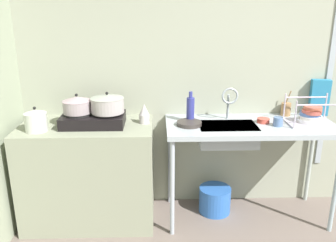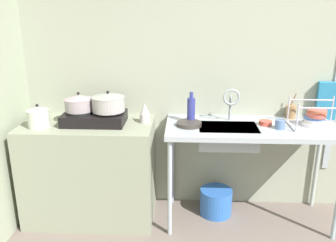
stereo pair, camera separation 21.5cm
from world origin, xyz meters
The scene contains 19 objects.
wall_back centered at (0.00, 1.89, 1.24)m, with size 5.59×0.10×2.48m, color #9DA18D.
wall_metal_strip centered at (0.28, 1.84, 1.36)m, with size 0.05×0.01×1.98m, color #A2ACB4.
counter_concrete centered at (-1.80, 1.55, 0.43)m, with size 1.07×0.58×0.86m, color gray.
counter_sink centered at (-0.46, 1.55, 0.79)m, with size 1.38×0.58×0.86m.
stove centered at (-1.74, 1.55, 0.91)m, with size 0.50×0.30×0.11m.
pot_on_left_burner centered at (-1.86, 1.55, 1.03)m, with size 0.23×0.23×0.15m.
pot_on_right_burner centered at (-1.62, 1.55, 1.04)m, with size 0.27×0.27×0.17m.
pot_beside_stove centered at (-2.15, 1.43, 0.94)m, with size 0.17×0.17×0.19m.
percolator centered at (-1.33, 1.60, 0.94)m, with size 0.08×0.08×0.16m.
sink_basin centered at (-0.65, 1.52, 0.78)m, with size 0.47×0.30×0.16m, color #A2ACB4.
faucet centered at (-0.63, 1.65, 1.05)m, with size 0.14×0.08×0.28m.
frying_pan centered at (-0.97, 1.53, 0.87)m, with size 0.20×0.20×0.03m, color #3A3430.
dish_rack centered at (0.02, 1.54, 0.92)m, with size 0.37×0.27×0.23m.
cup_by_rack centered at (-0.26, 1.49, 0.89)m, with size 0.08×0.08×0.07m, color #5471A2.
small_bowl_on_drainboard centered at (-0.35, 1.58, 0.88)m, with size 0.10×0.10×0.04m, color #C3483B.
bottle_by_sink centered at (-0.95, 1.62, 0.97)m, with size 0.07×0.07×0.26m.
cereal_box centered at (0.19, 1.79, 1.02)m, with size 0.16×0.07×0.32m, color teal.
utensil_jar centered at (-0.10, 1.78, 0.92)m, with size 0.08×0.08×0.22m.
bucket_on_floor centered at (-0.71, 1.63, 0.12)m, with size 0.28×0.28×0.23m, color blue.
Camera 1 is at (-1.22, -1.17, 1.76)m, focal length 37.80 mm.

